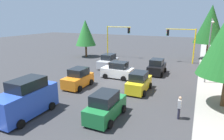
{
  "coord_description": "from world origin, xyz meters",
  "views": [
    {
      "loc": [
        18.93,
        8.39,
        7.03
      ],
      "look_at": [
        -0.94,
        -0.65,
        1.2
      ],
      "focal_mm": 31.36,
      "sensor_mm": 36.0,
      "label": 1
    }
  ],
  "objects": [
    {
      "name": "car_green",
      "position": [
        7.41,
        2.65,
        0.9
      ],
      "size": [
        3.93,
        2.0,
        1.98
      ],
      "color": "#1E7238",
      "rests_on": "ground"
    },
    {
      "name": "lane_arrow_near",
      "position": [
        11.51,
        -3.0,
        0.01
      ],
      "size": [
        2.4,
        1.1,
        1.1
      ],
      "color": "silver",
      "rests_on": "ground"
    },
    {
      "name": "traffic_signal_far_right",
      "position": [
        -14.0,
        -5.69,
        3.97
      ],
      "size": [
        0.36,
        4.59,
        5.61
      ],
      "color": "yellow",
      "rests_on": "ground"
    },
    {
      "name": "car_orange",
      "position": [
        2.63,
        -2.92,
        0.9
      ],
      "size": [
        3.62,
        2.09,
        1.98
      ],
      "color": "orange",
      "rests_on": "ground"
    },
    {
      "name": "tree_opposite_side",
      "position": [
        -12.0,
        -11.0,
        4.4
      ],
      "size": [
        3.69,
        3.69,
        6.72
      ],
      "color": "brown",
      "rests_on": "ground"
    },
    {
      "name": "ground_plane",
      "position": [
        0.0,
        0.0,
        0.0
      ],
      "size": [
        120.0,
        120.0,
        0.0
      ],
      "primitive_type": "plane",
      "color": "#353538"
    },
    {
      "name": "traffic_signal_far_left",
      "position": [
        -14.0,
        5.66,
        3.87
      ],
      "size": [
        0.36,
        4.59,
        5.45
      ],
      "color": "yellow",
      "rests_on": "ground"
    },
    {
      "name": "delivery_van_blue",
      "position": [
        9.46,
        -2.81,
        1.28
      ],
      "size": [
        4.8,
        2.22,
        2.77
      ],
      "color": "blue",
      "rests_on": "ground"
    },
    {
      "name": "tree_roadside_far",
      "position": [
        -18.0,
        9.5,
        6.0
      ],
      "size": [
        4.97,
        4.97,
        9.12
      ],
      "color": "brown",
      "rests_on": "ground"
    },
    {
      "name": "sidewalk_kerb",
      "position": [
        -5.0,
        10.5,
        0.07
      ],
      "size": [
        80.0,
        4.0,
        0.15
      ],
      "primitive_type": "cube",
      "color": "gray",
      "rests_on": "ground"
    },
    {
      "name": "car_silver",
      "position": [
        -6.04,
        -3.59,
        0.9
      ],
      "size": [
        3.96,
        2.04,
        1.98
      ],
      "color": "#B2B5BA",
      "rests_on": "ground"
    },
    {
      "name": "car_white",
      "position": [
        -2.0,
        -0.39,
        0.9
      ],
      "size": [
        2.08,
        3.74,
        1.98
      ],
      "color": "white",
      "rests_on": "ground"
    },
    {
      "name": "pedestrian_crossing",
      "position": [
        5.33,
        7.48,
        0.91
      ],
      "size": [
        0.4,
        0.24,
        1.7
      ],
      "color": "#262638",
      "rests_on": "ground"
    },
    {
      "name": "car_yellow",
      "position": [
        1.24,
        3.26,
        0.9
      ],
      "size": [
        3.85,
        1.94,
        1.98
      ],
      "color": "yellow",
      "rests_on": "ground"
    },
    {
      "name": "car_black",
      "position": [
        -5.67,
        3.53,
        0.9
      ],
      "size": [
        3.88,
        2.05,
        1.98
      ],
      "color": "black",
      "rests_on": "ground"
    },
    {
      "name": "street_lamp_curbside",
      "position": [
        -3.61,
        9.2,
        4.35
      ],
      "size": [
        2.15,
        0.28,
        7.0
      ],
      "color": "slate",
      "rests_on": "ground"
    }
  ]
}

